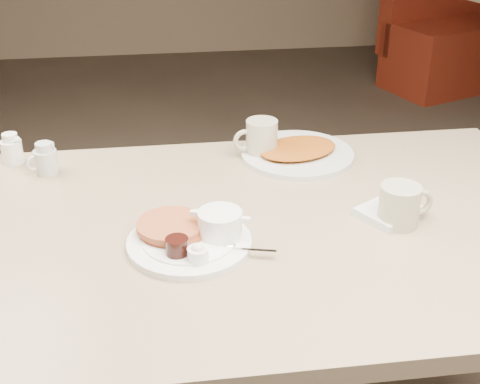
{
  "coord_description": "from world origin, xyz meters",
  "views": [
    {
      "loc": [
        -0.16,
        -1.19,
        1.47
      ],
      "look_at": [
        0.0,
        0.02,
        0.82
      ],
      "focal_mm": 48.81,
      "sensor_mm": 36.0,
      "label": 1
    }
  ],
  "objects": [
    {
      "name": "diner_table",
      "position": [
        0.0,
        0.0,
        0.58
      ],
      "size": [
        1.5,
        0.9,
        0.75
      ],
      "color": "tan",
      "rests_on": "ground"
    },
    {
      "name": "main_plate",
      "position": [
        -0.11,
        -0.06,
        0.77
      ],
      "size": [
        0.33,
        0.33,
        0.07
      ],
      "color": "white",
      "rests_on": "diner_table"
    },
    {
      "name": "coffee_mug_near",
      "position": [
        0.34,
        -0.04,
        0.8
      ],
      "size": [
        0.13,
        0.1,
        0.09
      ],
      "color": "#B6B497",
      "rests_on": "diner_table"
    },
    {
      "name": "napkin",
      "position": [
        0.33,
        -0.0,
        0.76
      ],
      "size": [
        0.17,
        0.16,
        0.02
      ],
      "color": "silver",
      "rests_on": "diner_table"
    },
    {
      "name": "coffee_mug_far",
      "position": [
        0.1,
        0.34,
        0.8
      ],
      "size": [
        0.12,
        0.09,
        0.1
      ],
      "color": "#B2AC96",
      "rests_on": "diner_table"
    },
    {
      "name": "creamer_left",
      "position": [
        -0.45,
        0.32,
        0.79
      ],
      "size": [
        0.08,
        0.07,
        0.08
      ],
      "color": "silver",
      "rests_on": "diner_table"
    },
    {
      "name": "creamer_right",
      "position": [
        -0.54,
        0.39,
        0.79
      ],
      "size": [
        0.07,
        0.06,
        0.08
      ],
      "color": "white",
      "rests_on": "diner_table"
    },
    {
      "name": "hash_plate",
      "position": [
        0.19,
        0.33,
        0.76
      ],
      "size": [
        0.37,
        0.37,
        0.04
      ],
      "color": "silver",
      "rests_on": "diner_table"
    }
  ]
}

